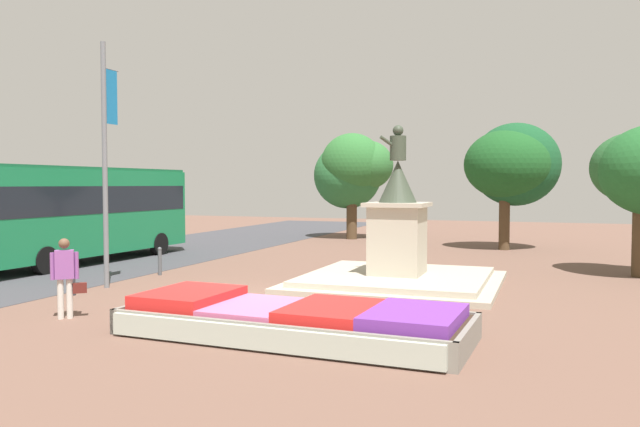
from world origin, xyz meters
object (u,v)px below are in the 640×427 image
at_px(kerb_bollard_north, 160,260).
at_px(city_bus, 80,208).
at_px(pedestrian_with_handbag, 66,273).
at_px(flower_planter, 292,321).
at_px(statue_monument, 397,256).
at_px(kerb_bollard_mid_b, 73,280).
at_px(banner_pole, 106,159).

bearing_deg(kerb_bollard_north, city_bus, 160.30).
xyz_separation_m(pedestrian_with_handbag, kerb_bollard_north, (-1.87, 6.12, -0.51)).
xyz_separation_m(flower_planter, city_bus, (-11.54, 7.55, 1.69)).
distance_m(statue_monument, kerb_bollard_mid_b, 8.81).
distance_m(city_bus, kerb_bollard_north, 5.03).
distance_m(banner_pole, kerb_bollard_mid_b, 3.44).
relative_size(flower_planter, kerb_bollard_north, 7.52).
distance_m(city_bus, pedestrian_with_handbag, 10.08).
relative_size(city_bus, pedestrian_with_handbag, 5.77).
distance_m(pedestrian_with_handbag, kerb_bollard_north, 6.42).
distance_m(banner_pole, kerb_bollard_north, 4.01).
height_order(statue_monument, kerb_bollard_mid_b, statue_monument).
height_order(banner_pole, city_bus, banner_pole).
bearing_deg(statue_monument, flower_planter, -93.90).
bearing_deg(kerb_bollard_north, pedestrian_with_handbag, -73.05).
bearing_deg(banner_pole, pedestrian_with_handbag, -62.87).
distance_m(banner_pole, city_bus, 6.35).
height_order(pedestrian_with_handbag, kerb_bollard_mid_b, pedestrian_with_handbag).
distance_m(flower_planter, pedestrian_with_handbag, 5.20).
distance_m(pedestrian_with_handbag, kerb_bollard_mid_b, 3.00).
bearing_deg(kerb_bollard_mid_b, city_bus, 129.55).
distance_m(flower_planter, kerb_bollard_north, 9.19).
height_order(banner_pole, kerb_bollard_mid_b, banner_pole).
height_order(banner_pole, kerb_bollard_north, banner_pole).
height_order(flower_planter, kerb_bollard_north, kerb_bollard_north).
bearing_deg(pedestrian_with_handbag, statue_monument, 50.88).
distance_m(flower_planter, city_bus, 13.89).
relative_size(city_bus, kerb_bollard_mid_b, 12.82).
xyz_separation_m(statue_monument, kerb_bollard_north, (-7.48, -0.78, -0.35)).
distance_m(city_bus, kerb_bollard_mid_b, 7.26).
height_order(flower_planter, statue_monument, statue_monument).
bearing_deg(kerb_bollard_mid_b, statue_monument, 31.69).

